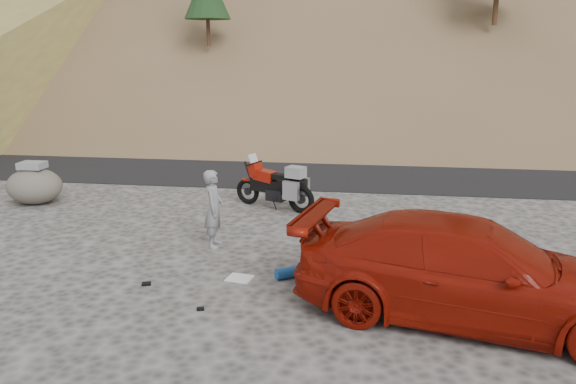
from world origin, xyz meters
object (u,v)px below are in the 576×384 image
motorcycle (277,186)px  man (215,246)px  red_car (465,317)px  boulder (34,185)px

motorcycle → man: motorcycle is taller
man → motorcycle: bearing=-19.9°
motorcycle → red_car: bearing=-33.1°
man → boulder: size_ratio=0.97×
man → red_car: size_ratio=0.31×
motorcycle → boulder: size_ratio=1.33×
red_car → boulder: bearing=75.2°
boulder → red_car: bearing=-26.7°
boulder → man: bearing=-24.7°
motorcycle → boulder: motorcycle is taller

